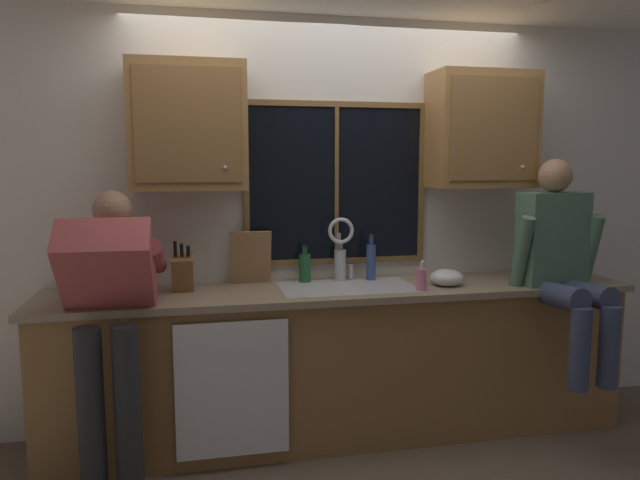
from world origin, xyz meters
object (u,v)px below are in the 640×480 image
(person_sitting_on_counter, at_px, (561,257))
(soap_dispenser, at_px, (422,279))
(mixing_bowl, at_px, (447,278))
(knife_block, at_px, (183,273))
(person_standing, at_px, (110,305))
(bottle_green_glass, at_px, (305,267))
(bottle_tall_clear, at_px, (340,264))
(cutting_board, at_px, (250,258))
(bottle_amber_small, at_px, (371,261))

(person_sitting_on_counter, distance_m, soap_dispenser, 0.86)
(mixing_bowl, bearing_deg, knife_block, 174.51)
(person_standing, bearing_deg, bottle_green_glass, 24.17)
(mixing_bowl, distance_m, bottle_tall_clear, 0.66)
(person_sitting_on_counter, xyz_separation_m, bottle_green_glass, (-1.46, 0.47, -0.09))
(cutting_board, xyz_separation_m, mixing_bowl, (1.16, -0.29, -0.12))
(soap_dispenser, height_order, bottle_green_glass, bottle_green_glass)
(soap_dispenser, distance_m, bottle_tall_clear, 0.55)
(mixing_bowl, distance_m, bottle_amber_small, 0.48)
(soap_dispenser, bearing_deg, person_standing, -176.50)
(person_standing, height_order, cutting_board, person_standing)
(bottle_amber_small, bearing_deg, cutting_board, 176.96)
(person_standing, bearing_deg, person_sitting_on_counter, 0.44)
(mixing_bowl, height_order, bottle_green_glass, bottle_green_glass)
(soap_dispenser, bearing_deg, mixing_bowl, 28.28)
(bottle_amber_small, bearing_deg, person_standing, -162.90)
(bottle_tall_clear, bearing_deg, knife_block, -172.70)
(bottle_tall_clear, bearing_deg, person_standing, -159.65)
(person_standing, distance_m, person_sitting_on_counter, 2.56)
(knife_block, xyz_separation_m, bottle_tall_clear, (0.96, 0.12, -0.00))
(cutting_board, bearing_deg, bottle_green_glass, -2.65)
(person_sitting_on_counter, distance_m, bottle_green_glass, 1.54)
(cutting_board, relative_size, bottle_amber_small, 1.14)
(knife_block, height_order, bottle_amber_small, knife_block)
(knife_block, bearing_deg, cutting_board, 19.17)
(bottle_tall_clear, xyz_separation_m, bottle_amber_small, (0.20, -0.02, 0.02))
(knife_block, bearing_deg, mixing_bowl, -5.49)
(mixing_bowl, relative_size, soap_dispenser, 1.15)
(person_standing, distance_m, bottle_amber_small, 1.59)
(person_standing, relative_size, person_sitting_on_counter, 1.20)
(knife_block, distance_m, bottle_green_glass, 0.75)
(mixing_bowl, relative_size, bottle_tall_clear, 0.80)
(soap_dispenser, bearing_deg, cutting_board, 157.12)
(person_standing, distance_m, cutting_board, 0.92)
(person_standing, height_order, soap_dispenser, person_standing)
(person_sitting_on_counter, distance_m, cutting_board, 1.86)
(knife_block, relative_size, soap_dispenser, 1.81)
(bottle_amber_small, bearing_deg, knife_block, -175.06)
(knife_block, xyz_separation_m, bottle_amber_small, (1.16, 0.10, 0.01))
(person_standing, xyz_separation_m, bottle_green_glass, (1.09, 0.49, 0.07))
(person_sitting_on_counter, height_order, soap_dispenser, person_sitting_on_counter)
(soap_dispenser, relative_size, bottle_amber_small, 0.61)
(cutting_board, distance_m, bottle_tall_clear, 0.56)
(mixing_bowl, bearing_deg, cutting_board, 165.91)
(knife_block, distance_m, bottle_tall_clear, 0.97)
(person_standing, relative_size, bottle_tall_clear, 5.89)
(person_sitting_on_counter, height_order, bottle_green_glass, person_sitting_on_counter)
(person_sitting_on_counter, height_order, bottle_tall_clear, person_sitting_on_counter)
(person_standing, height_order, person_sitting_on_counter, person_sitting_on_counter)
(soap_dispenser, relative_size, bottle_green_glass, 0.77)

